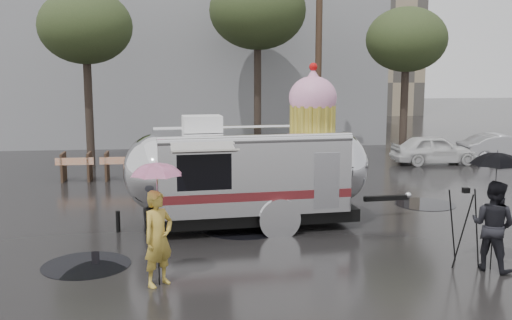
{
  "coord_description": "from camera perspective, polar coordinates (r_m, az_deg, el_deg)",
  "views": [
    {
      "loc": [
        -3.23,
        -11.41,
        4.04
      ],
      "look_at": [
        -1.46,
        3.38,
        1.68
      ],
      "focal_mm": 42.0,
      "sensor_mm": 36.0,
      "label": 1
    }
  ],
  "objects": [
    {
      "name": "ground",
      "position": [
        12.52,
        8.64,
        -9.9
      ],
      "size": [
        120.0,
        120.0,
        0.0
      ],
      "primitive_type": "plane",
      "color": "black",
      "rests_on": "ground"
    },
    {
      "name": "umbrella_pink",
      "position": [
        10.97,
        -9.43,
        -2.11
      ],
      "size": [
        1.16,
        1.16,
        2.34
      ],
      "color": "#FF9ECF",
      "rests_on": "ground"
    },
    {
      "name": "person_right",
      "position": [
        12.78,
        21.64,
        -5.82
      ],
      "size": [
        0.93,
        0.98,
        1.81
      ],
      "primitive_type": "imported",
      "rotation": [
        0.0,
        0.0,
        2.26
      ],
      "color": "black",
      "rests_on": "ground"
    },
    {
      "name": "tree_mid",
      "position": [
        26.7,
        0.15,
        13.95
      ],
      "size": [
        4.2,
        4.2,
        8.03
      ],
      "color": "#382D26",
      "rests_on": "ground"
    },
    {
      "name": "umbrella_black",
      "position": [
        12.56,
        21.92,
        -1.08
      ],
      "size": [
        1.25,
        1.25,
        2.4
      ],
      "color": "black",
      "rests_on": "ground"
    },
    {
      "name": "airstream_trailer",
      "position": [
        15.1,
        -0.39,
        -0.78
      ],
      "size": [
        7.76,
        3.37,
        4.19
      ],
      "rotation": [
        0.0,
        0.0,
        0.09
      ],
      "color": "silver",
      "rests_on": "ground"
    },
    {
      "name": "puddles",
      "position": [
        15.28,
        -0.54,
        -6.29
      ],
      "size": [
        10.8,
        6.16,
        0.01
      ],
      "color": "black",
      "rests_on": "ground"
    },
    {
      "name": "tree_right",
      "position": [
        26.12,
        14.14,
        10.98
      ],
      "size": [
        3.36,
        3.36,
        6.42
      ],
      "color": "#382D26",
      "rests_on": "ground"
    },
    {
      "name": "utility_pole",
      "position": [
        26.05,
        5.98,
        10.24
      ],
      "size": [
        1.6,
        0.28,
        9.0
      ],
      "color": "#473323",
      "rests_on": "ground"
    },
    {
      "name": "person_left",
      "position": [
        11.22,
        -9.3,
        -7.38
      ],
      "size": [
        0.76,
        0.75,
        1.79
      ],
      "primitive_type": "imported",
      "rotation": [
        0.0,
        0.0,
        0.75
      ],
      "color": "gold",
      "rests_on": "ground"
    },
    {
      "name": "tree_left",
      "position": [
        24.74,
        -15.94,
        12.02
      ],
      "size": [
        3.64,
        3.64,
        6.95
      ],
      "color": "#382D26",
      "rests_on": "ground"
    },
    {
      "name": "tripod",
      "position": [
        12.87,
        19.23,
        -5.25
      ],
      "size": [
        0.58,
        0.67,
        1.62
      ],
      "rotation": [
        0.0,
        0.0,
        -0.0
      ],
      "color": "black",
      "rests_on": "ground"
    },
    {
      "name": "barricade_row",
      "position": [
        21.78,
        -12.85,
        -0.5
      ],
      "size": [
        4.3,
        0.8,
        1.0
      ],
      "color": "#473323",
      "rests_on": "ground"
    },
    {
      "name": "grey_building",
      "position": [
        35.5,
        -8.26,
        12.89
      ],
      "size": [
        22.0,
        12.0,
        13.0
      ],
      "primitive_type": "cube",
      "color": "gray",
      "rests_on": "ground"
    }
  ]
}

